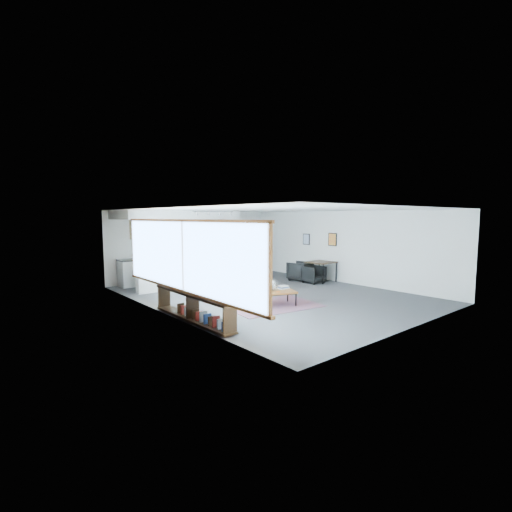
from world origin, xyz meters
TOP-DOWN VIEW (x-y plane):
  - room at (0.00, 0.00)m, footprint 7.02×9.02m
  - window at (-3.46, -0.90)m, footprint 0.10×5.95m
  - console at (-3.30, -1.05)m, footprint 0.35×3.00m
  - kitchenette at (-1.20, 3.71)m, footprint 4.20×1.96m
  - doorway at (2.30, 4.42)m, footprint 1.10×0.12m
  - track_light at (-0.59, 2.20)m, footprint 1.60×0.07m
  - wall_art_lower at (3.47, 0.40)m, footprint 0.03×0.38m
  - wall_art_upper at (3.47, 1.70)m, footprint 0.03×0.34m
  - kilim_rug at (-0.91, -1.09)m, footprint 2.64×1.98m
  - coffee_table at (-0.91, -1.09)m, footprint 1.39×1.08m
  - laptop at (-1.26, -1.08)m, footprint 0.32×0.26m
  - ceramic_pot at (-0.85, -1.05)m, footprint 0.28×0.28m
  - book_stack at (-0.48, -1.04)m, footprint 0.32×0.27m
  - coaster at (-0.87, -1.28)m, footprint 0.11×0.11m
  - armchair_left at (-1.03, 0.43)m, footprint 0.96×0.93m
  - armchair_right at (0.21, 0.98)m, footprint 0.88×0.85m
  - floor_lamp at (-0.68, 0.80)m, footprint 0.60×0.60m
  - dining_table at (3.00, 0.53)m, footprint 0.92×0.92m
  - dining_chair_near at (2.59, 0.52)m, footprint 0.58×0.55m
  - dining_chair_far at (2.60, 1.21)m, footprint 0.77×0.74m
  - microwave at (-0.31, 4.15)m, footprint 0.60×0.34m

SIDE VIEW (x-z plane):
  - kilim_rug at x=-0.91m, z-range 0.00..0.01m
  - dining_chair_near at x=2.59m, z-range 0.00..0.59m
  - console at x=-3.30m, z-range -0.07..0.73m
  - dining_chair_far at x=2.60m, z-range 0.00..0.67m
  - armchair_right at x=0.21m, z-range 0.00..0.72m
  - coffee_table at x=-0.91m, z-range 0.17..0.57m
  - armchair_left at x=-1.03m, z-range 0.00..0.79m
  - coaster at x=-0.87m, z-range 0.40..0.41m
  - book_stack at x=-0.48m, z-range 0.40..0.49m
  - laptop at x=-1.26m, z-range 0.35..0.58m
  - ceramic_pot at x=-0.85m, z-range 0.40..0.68m
  - dining_table at x=3.00m, z-range 0.31..1.05m
  - doorway at x=2.30m, z-range 0.00..2.15m
  - microwave at x=-0.31m, z-range 0.93..1.33m
  - room at x=0.00m, z-range -0.01..2.61m
  - floor_lamp at x=-0.68m, z-range 0.58..2.14m
  - kitchenette at x=-1.20m, z-range 0.08..2.68m
  - window at x=-3.46m, z-range 0.63..2.29m
  - wall_art_upper at x=3.47m, z-range 1.28..1.72m
  - wall_art_lower at x=3.47m, z-range 1.31..1.79m
  - track_light at x=-0.59m, z-range 2.45..2.60m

